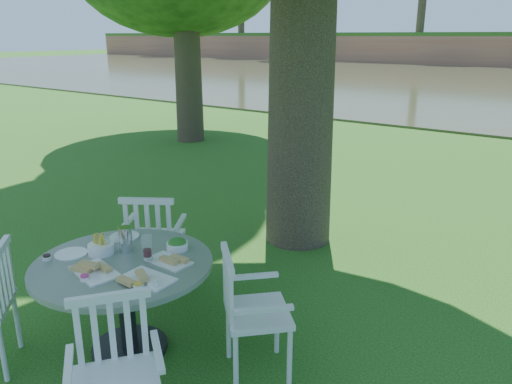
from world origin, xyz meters
TOP-DOWN VIEW (x-y plane):
  - ground at (0.00, 0.00)m, footprint 140.00×140.00m
  - table at (-0.01, -1.39)m, footprint 1.28×1.28m
  - chair_ne at (0.85, -1.09)m, footprint 0.63×0.63m
  - chair_nw at (-0.53, -0.65)m, footprint 0.64×0.63m
  - chair_se at (0.65, -2.00)m, footprint 0.62×0.62m
  - tableware at (-0.06, -1.32)m, footprint 1.05×0.84m

SIDE VIEW (x-z plane):
  - ground at x=0.00m, z-range 0.00..0.00m
  - chair_se at x=0.65m, z-range 0.08..0.99m
  - chair_ne at x=0.85m, z-range 0.08..0.99m
  - chair_nw at x=-0.53m, z-range 0.08..1.02m
  - table at x=-0.01m, z-range 0.21..0.93m
  - tableware at x=-0.06m, z-range 0.67..0.87m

